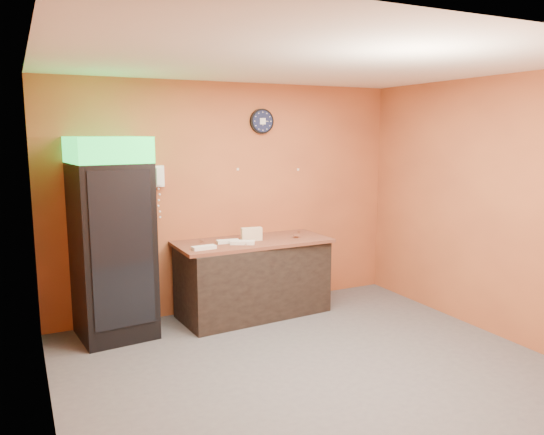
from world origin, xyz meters
TOP-DOWN VIEW (x-y plane):
  - floor at (0.00, 0.00)m, footprint 4.50×4.50m
  - back_wall at (0.00, 2.00)m, footprint 4.50×0.02m
  - left_wall at (-2.25, 0.00)m, footprint 0.02×4.00m
  - right_wall at (2.25, 0.00)m, footprint 0.02×4.00m
  - ceiling at (0.00, 0.00)m, footprint 4.50×4.00m
  - beverage_cooler at (-1.51, 1.60)m, footprint 0.83×0.84m
  - prep_counter at (0.13, 1.61)m, footprint 1.81×0.91m
  - wall_clock at (0.42, 1.97)m, footprint 0.31×0.06m
  - wall_phone at (-0.91, 1.95)m, footprint 0.13×0.11m
  - butcher_paper at (0.13, 1.61)m, footprint 1.87×0.84m
  - sub_roll_stack at (0.11, 1.60)m, footprint 0.26×0.12m
  - wrapped_sandwich_left at (-0.56, 1.39)m, footprint 0.27×0.13m
  - wrapped_sandwich_mid at (-0.07, 1.46)m, footprint 0.30×0.23m
  - wrapped_sandwich_right at (-0.20, 1.59)m, footprint 0.27×0.13m
  - kitchen_tool at (0.03, 1.66)m, footprint 0.06×0.06m

SIDE VIEW (x-z plane):
  - floor at x=0.00m, z-range 0.00..0.00m
  - prep_counter at x=0.13m, z-range 0.00..0.88m
  - butcher_paper at x=0.13m, z-range 0.88..0.92m
  - wrapped_sandwich_right at x=-0.20m, z-range 0.92..0.96m
  - wrapped_sandwich_left at x=-0.56m, z-range 0.92..0.96m
  - wrapped_sandwich_mid at x=-0.07m, z-range 0.92..0.96m
  - kitchen_tool at x=0.03m, z-range 0.92..0.98m
  - sub_roll_stack at x=0.11m, z-range 0.92..1.08m
  - beverage_cooler at x=-1.51m, z-range -0.02..2.13m
  - back_wall at x=0.00m, z-range 0.00..2.80m
  - left_wall at x=-2.25m, z-range 0.00..2.80m
  - right_wall at x=2.25m, z-range 0.00..2.80m
  - wall_phone at x=-0.91m, z-range 1.58..1.82m
  - wall_clock at x=0.42m, z-range 2.18..2.49m
  - ceiling at x=0.00m, z-range 2.79..2.81m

